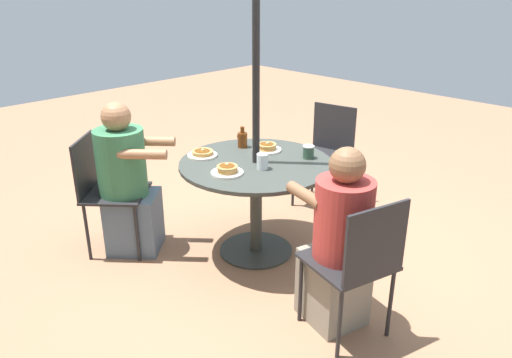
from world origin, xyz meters
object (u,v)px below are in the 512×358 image
at_px(diner_south, 338,246).
at_px(pancake_plate_c, 227,170).
at_px(patio_chair_north, 327,148).
at_px(diner_east, 127,185).
at_px(pancake_plate_b, 202,154).
at_px(patio_chair_east, 104,186).
at_px(pancake_plate_a, 267,148).
at_px(coffee_cup, 308,152).
at_px(drinking_glass_a, 262,161).
at_px(syrup_bottle, 242,139).
at_px(patio_chair_south, 358,260).
at_px(patio_table, 256,180).

relative_size(diner_south, pancake_plate_c, 5.10).
distance_m(patio_chair_north, diner_east, 1.81).
height_order(patio_chair_north, pancake_plate_b, patio_chair_north).
bearing_deg(patio_chair_east, patio_chair_north, 119.04).
bearing_deg(diner_south, patio_chair_north, 54.74).
xyz_separation_m(pancake_plate_a, coffee_cup, (-0.32, -0.10, 0.02)).
distance_m(pancake_plate_c, drinking_glass_a, 0.25).
bearing_deg(pancake_plate_b, patio_chair_north, -97.37).
distance_m(patio_chair_east, diner_south, 1.82).
distance_m(syrup_bottle, coffee_cup, 0.55).
xyz_separation_m(diner_south, pancake_plate_b, (1.28, -0.06, 0.23)).
height_order(diner_south, pancake_plate_a, diner_south).
height_order(patio_chair_east, patio_chair_south, same).
distance_m(patio_chair_north, pancake_plate_b, 1.33).
relative_size(pancake_plate_a, pancake_plate_b, 1.00).
bearing_deg(drinking_glass_a, patio_chair_north, -74.51).
distance_m(diner_east, syrup_bottle, 0.93).
relative_size(patio_table, pancake_plate_b, 4.99).
distance_m(pancake_plate_a, pancake_plate_b, 0.49).
bearing_deg(syrup_bottle, patio_chair_south, 161.78).
bearing_deg(syrup_bottle, pancake_plate_c, 125.97).
bearing_deg(pancake_plate_a, patio_chair_north, -84.50).
bearing_deg(patio_chair_north, pancake_plate_c, 88.86).
relative_size(pancake_plate_c, coffee_cup, 2.35).
bearing_deg(coffee_cup, drinking_glass_a, 77.86).
bearing_deg(patio_chair_south, pancake_plate_a, 81.58).
height_order(patio_table, patio_chair_east, patio_chair_east).
relative_size(patio_chair_south, drinking_glass_a, 8.21).
height_order(patio_table, patio_chair_north, patio_chair_north).
distance_m(patio_chair_east, pancake_plate_c, 1.00).
distance_m(pancake_plate_c, coffee_cup, 0.65).
relative_size(patio_chair_north, pancake_plate_c, 4.02).
height_order(patio_chair_east, diner_south, diner_south).
bearing_deg(coffee_cup, patio_chair_east, 45.89).
relative_size(patio_table, drinking_glass_a, 10.19).
height_order(patio_chair_south, pancake_plate_c, patio_chair_south).
xyz_separation_m(patio_table, syrup_bottle, (0.31, -0.16, 0.20)).
relative_size(patio_chair_north, patio_chair_south, 1.00).
xyz_separation_m(syrup_bottle, coffee_cup, (-0.52, -0.16, -0.02)).
bearing_deg(diner_east, diner_south, 61.28).
height_order(diner_east, diner_south, diner_east).
xyz_separation_m(patio_chair_north, syrup_bottle, (0.11, 0.94, 0.27)).
relative_size(diner_south, pancake_plate_b, 5.10).
xyz_separation_m(patio_table, drinking_glass_a, (-0.13, 0.07, 0.19)).
bearing_deg(drinking_glass_a, patio_chair_south, 166.43).
height_order(patio_chair_east, drinking_glass_a, patio_chair_east).
height_order(diner_south, syrup_bottle, diner_south).
bearing_deg(syrup_bottle, coffee_cup, -162.40).
xyz_separation_m(patio_chair_north, diner_south, (-1.11, 1.36, -0.00)).
bearing_deg(pancake_plate_a, pancake_plate_c, 104.64).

